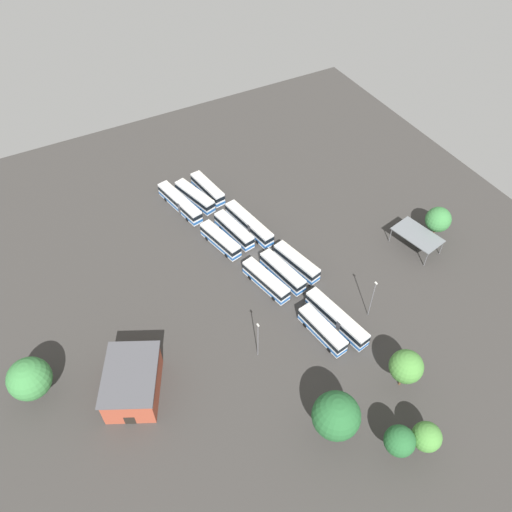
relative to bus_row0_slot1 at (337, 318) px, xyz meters
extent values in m
plane|color=#383533|center=(22.44, 4.78, -1.89)|extent=(124.04, 124.04, 0.00)
cube|color=silver|center=(0.05, 0.01, -0.02)|extent=(14.62, 4.95, 3.13)
cube|color=beige|center=(0.05, 0.01, 1.62)|extent=(14.02, 4.65, 0.14)
cube|color=black|center=(0.05, 0.01, 0.48)|extent=(14.70, 5.00, 1.00)
cube|color=#1E56A8|center=(0.05, 0.01, -0.90)|extent=(14.70, 5.00, 0.63)
cube|color=black|center=(7.16, 1.28, 0.58)|extent=(0.41, 2.00, 1.15)
cube|color=#47474C|center=(-1.51, -0.27, -0.02)|extent=(1.33, 2.63, 3.01)
cylinder|color=black|center=(4.25, 1.91, -1.39)|extent=(1.04, 0.47, 1.00)
cylinder|color=black|center=(4.65, -0.32, -1.39)|extent=(1.04, 0.47, 1.00)
cylinder|color=black|center=(-4.54, 0.34, -1.39)|extent=(1.04, 0.47, 1.00)
cylinder|color=black|center=(-4.15, -1.89, -1.39)|extent=(1.04, 0.47, 1.00)
cube|color=silver|center=(-0.88, 3.79, -0.02)|extent=(11.13, 3.96, 3.13)
cube|color=beige|center=(-0.88, 3.79, 1.62)|extent=(10.67, 3.70, 0.14)
cube|color=black|center=(-0.88, 3.79, 0.48)|extent=(11.19, 4.00, 1.00)
cube|color=#1E56A8|center=(-0.88, 3.79, -0.90)|extent=(11.19, 4.00, 0.63)
cube|color=black|center=(4.53, 4.56, 0.58)|extent=(0.34, 2.00, 1.15)
cylinder|color=black|center=(2.31, 5.38, -1.39)|extent=(1.03, 0.44, 1.00)
cylinder|color=black|center=(2.63, 3.14, -1.39)|extent=(1.03, 0.44, 1.00)
cylinder|color=black|center=(-4.38, 4.44, -1.39)|extent=(1.03, 0.44, 1.00)
cylinder|color=black|center=(-4.06, 2.20, -1.39)|extent=(1.03, 0.44, 1.00)
cube|color=silver|center=(15.64, -0.78, -0.02)|extent=(11.45, 4.89, 3.13)
cube|color=beige|center=(15.64, -0.78, 1.62)|extent=(10.97, 4.60, 0.14)
cube|color=black|center=(15.64, -0.78, 0.48)|extent=(11.52, 4.94, 1.00)
cube|color=#1E56A8|center=(15.64, -0.78, -0.90)|extent=(11.52, 4.94, 0.63)
cube|color=black|center=(21.10, 0.47, 0.58)|extent=(0.51, 1.98, 1.15)
cylinder|color=black|center=(18.77, 1.09, -1.39)|extent=(1.04, 0.52, 1.00)
cylinder|color=black|center=(19.27, -1.11, -1.39)|extent=(1.04, 0.52, 1.00)
cylinder|color=black|center=(12.00, -0.45, -1.39)|extent=(1.04, 0.52, 1.00)
cylinder|color=black|center=(12.51, -2.66, -1.39)|extent=(1.04, 0.52, 1.00)
cube|color=silver|center=(14.75, 3.06, -0.02)|extent=(11.66, 4.49, 3.13)
cube|color=beige|center=(14.75, 3.06, 1.62)|extent=(11.17, 4.21, 0.14)
cube|color=black|center=(14.75, 3.06, 0.48)|extent=(11.72, 4.54, 1.00)
cube|color=#1E56A8|center=(14.75, 3.06, -0.90)|extent=(11.72, 4.54, 0.63)
cube|color=black|center=(20.37, 4.10, 0.58)|extent=(0.43, 1.99, 1.15)
cylinder|color=black|center=(18.02, 4.81, -1.39)|extent=(1.04, 0.48, 1.00)
cylinder|color=black|center=(18.44, 2.59, -1.39)|extent=(1.04, 0.48, 1.00)
cylinder|color=black|center=(11.07, 3.53, -1.39)|extent=(1.04, 0.48, 1.00)
cylinder|color=black|center=(11.49, 1.30, -1.39)|extent=(1.04, 0.48, 1.00)
cube|color=silver|center=(14.36, 7.12, -0.02)|extent=(11.79, 4.92, 3.13)
cube|color=beige|center=(14.36, 7.12, 1.62)|extent=(11.30, 4.63, 0.14)
cube|color=black|center=(14.36, 7.12, 0.48)|extent=(11.86, 4.97, 1.00)
cube|color=#1E56A8|center=(14.36, 7.12, -0.90)|extent=(11.86, 4.97, 0.63)
cube|color=black|center=(20.00, 8.38, 0.58)|extent=(0.50, 1.98, 1.15)
cylinder|color=black|center=(17.60, 9.00, -1.39)|extent=(1.04, 0.51, 1.00)
cylinder|color=black|center=(18.10, 6.80, -1.39)|extent=(1.04, 0.51, 1.00)
cylinder|color=black|center=(10.63, 7.44, -1.39)|extent=(1.04, 0.51, 1.00)
cylinder|color=black|center=(11.12, 5.23, -1.39)|extent=(1.04, 0.51, 1.00)
cube|color=silver|center=(30.42, 2.43, -0.02)|extent=(14.62, 4.78, 3.13)
cube|color=beige|center=(30.42, 2.43, 1.62)|extent=(14.02, 4.50, 0.14)
cube|color=black|center=(30.42, 2.43, 0.48)|extent=(14.70, 4.83, 1.00)
cube|color=#1E56A8|center=(30.42, 2.43, -0.90)|extent=(14.70, 4.83, 0.63)
cube|color=black|center=(37.55, 3.61, 0.58)|extent=(0.39, 2.00, 1.15)
cube|color=#47474C|center=(28.86, 2.17, -0.02)|extent=(1.30, 2.62, 3.01)
cylinder|color=black|center=(34.65, 4.27, -1.39)|extent=(1.04, 0.46, 1.00)
cylinder|color=black|center=(35.02, 2.04, -1.39)|extent=(1.04, 0.46, 1.00)
cylinder|color=black|center=(25.83, 2.81, -1.39)|extent=(1.04, 0.46, 1.00)
cylinder|color=black|center=(26.20, 0.58, -1.39)|extent=(1.04, 0.46, 1.00)
cube|color=silver|center=(30.21, 6.24, -0.02)|extent=(11.54, 4.39, 3.13)
cube|color=beige|center=(30.21, 6.24, 1.62)|extent=(11.06, 4.12, 0.14)
cube|color=black|center=(30.21, 6.24, 0.48)|extent=(11.60, 4.44, 1.00)
cube|color=#1E56A8|center=(30.21, 6.24, -0.90)|extent=(11.60, 4.44, 0.63)
cube|color=black|center=(35.77, 7.23, 0.58)|extent=(0.41, 2.00, 1.15)
cylinder|color=black|center=(33.45, 7.96, -1.39)|extent=(1.04, 0.47, 1.00)
cylinder|color=black|center=(33.85, 5.74, -1.39)|extent=(1.04, 0.47, 1.00)
cylinder|color=black|center=(26.56, 6.74, -1.39)|extent=(1.04, 0.47, 1.00)
cylinder|color=black|center=(26.96, 4.51, -1.39)|extent=(1.04, 0.47, 1.00)
cube|color=silver|center=(28.88, 10.16, -0.02)|extent=(11.21, 4.86, 3.13)
cube|color=beige|center=(28.88, 10.16, 1.62)|extent=(10.74, 4.57, 0.14)
cube|color=black|center=(28.88, 10.16, 0.48)|extent=(11.28, 4.91, 1.00)
cube|color=#1E56A8|center=(28.88, 10.16, -0.90)|extent=(11.28, 4.91, 0.63)
cube|color=black|center=(34.23, 11.40, 0.58)|extent=(0.51, 1.98, 1.15)
cylinder|color=black|center=(31.93, 12.03, -1.39)|extent=(1.04, 0.52, 1.00)
cylinder|color=black|center=(32.44, 9.82, -1.39)|extent=(1.04, 0.52, 1.00)
cylinder|color=black|center=(25.32, 10.50, -1.39)|extent=(1.04, 0.52, 1.00)
cylinder|color=black|center=(25.83, 8.29, -1.39)|extent=(1.04, 0.52, 1.00)
cube|color=silver|center=(45.73, 5.42, -0.02)|extent=(11.27, 4.01, 3.13)
cube|color=beige|center=(45.73, 5.42, 1.62)|extent=(10.81, 3.75, 0.14)
cube|color=black|center=(45.73, 5.42, 0.48)|extent=(11.33, 4.05, 1.00)
cube|color=#1E56A8|center=(45.73, 5.42, -0.90)|extent=(11.33, 4.05, 0.63)
cube|color=black|center=(51.21, 6.21, 0.58)|extent=(0.35, 2.00, 1.15)
cylinder|color=black|center=(48.96, 7.03, -1.39)|extent=(1.03, 0.44, 1.00)
cylinder|color=black|center=(49.28, 4.79, -1.39)|extent=(1.03, 0.44, 1.00)
cylinder|color=black|center=(42.19, 6.05, -1.39)|extent=(1.03, 0.44, 1.00)
cylinder|color=black|center=(42.51, 3.81, -1.39)|extent=(1.03, 0.44, 1.00)
cube|color=silver|center=(44.58, 9.23, -0.02)|extent=(11.84, 5.46, 3.13)
cube|color=beige|center=(44.58, 9.23, 1.62)|extent=(11.34, 5.15, 0.14)
cube|color=black|center=(44.58, 9.23, 0.48)|extent=(11.90, 5.51, 1.00)
cube|color=#1E56A8|center=(44.58, 9.23, -0.90)|extent=(11.90, 5.51, 0.63)
cube|color=black|center=(50.18, 10.77, 0.58)|extent=(0.59, 1.96, 1.15)
cylinder|color=black|center=(47.74, 11.27, -1.39)|extent=(1.04, 0.56, 1.00)
cylinder|color=black|center=(48.34, 9.09, -1.39)|extent=(1.04, 0.56, 1.00)
cylinder|color=black|center=(40.81, 9.36, -1.39)|extent=(1.04, 0.56, 1.00)
cylinder|color=black|center=(41.41, 7.18, -1.39)|extent=(1.04, 0.56, 1.00)
cube|color=silver|center=(44.21, 13.14, -0.02)|extent=(14.62, 5.24, 3.13)
cube|color=beige|center=(44.21, 13.14, 1.62)|extent=(14.01, 4.93, 0.14)
cube|color=black|center=(44.21, 13.14, 0.48)|extent=(14.69, 5.29, 1.00)
cube|color=#1E56A8|center=(44.21, 13.14, -0.90)|extent=(14.69, 5.29, 0.63)
cube|color=black|center=(51.29, 14.56, 0.58)|extent=(0.45, 1.99, 1.15)
cube|color=#47474C|center=(42.66, 12.83, -0.02)|extent=(1.37, 2.64, 3.01)
cylinder|color=black|center=(48.37, 15.12, -1.39)|extent=(1.04, 0.49, 1.00)
cylinder|color=black|center=(48.81, 12.91, -1.39)|extent=(1.04, 0.49, 1.00)
cylinder|color=black|center=(39.61, 13.37, -1.39)|extent=(1.04, 0.49, 1.00)
cylinder|color=black|center=(40.05, 11.15, -1.39)|extent=(1.04, 0.49, 1.00)
cube|color=#99422D|center=(4.67, 37.91, 0.96)|extent=(14.05, 12.58, 5.69)
cube|color=#4C4C51|center=(4.67, 37.91, 3.98)|extent=(14.89, 13.34, 0.36)
cube|color=black|center=(-0.50, 40.50, -0.79)|extent=(0.86, 1.64, 2.20)
cube|color=slate|center=(8.80, -26.35, 1.92)|extent=(10.95, 7.77, 0.20)
cylinder|color=#59595B|center=(12.85, -22.82, -0.04)|extent=(0.20, 0.20, 3.71)
cylinder|color=#59595B|center=(13.92, -27.98, -0.04)|extent=(0.20, 0.20, 3.71)
cylinder|color=#59595B|center=(3.68, -24.72, -0.04)|extent=(0.20, 0.20, 3.71)
cylinder|color=#59595B|center=(4.75, -29.88, -0.04)|extent=(0.20, 0.20, 3.71)
cylinder|color=slate|center=(-1.06, -6.71, 2.73)|extent=(0.16, 0.16, 9.24)
cube|color=silver|center=(-1.06, -6.71, 7.54)|extent=(0.56, 0.28, 0.20)
cylinder|color=slate|center=(1.13, 16.12, 2.60)|extent=(0.16, 0.16, 8.98)
cube|color=silver|center=(1.13, 16.12, 7.27)|extent=(0.56, 0.28, 0.20)
cylinder|color=brown|center=(11.76, 52.45, -0.69)|extent=(0.44, 0.44, 2.39)
sphere|color=#387A3D|center=(11.76, 52.45, 3.53)|extent=(7.12, 7.12, 7.12)
cylinder|color=brown|center=(-26.08, 1.93, -0.58)|extent=(0.44, 0.44, 2.61)
sphere|color=#478438|center=(-26.08, 1.93, 2.67)|extent=(4.59, 4.59, 4.59)
cylinder|color=brown|center=(9.48, -32.19, -0.52)|extent=(0.44, 0.44, 2.74)
sphere|color=#387A3D|center=(9.48, -32.19, 3.17)|extent=(5.45, 5.45, 5.45)
cylinder|color=brown|center=(-24.79, 6.18, -0.35)|extent=(0.44, 0.44, 3.07)
sphere|color=#235B2D|center=(-24.79, 6.18, 3.20)|extent=(4.75, 4.75, 4.75)
cylinder|color=brown|center=(-17.54, 12.82, -0.15)|extent=(0.44, 0.44, 3.47)
sphere|color=#235B2D|center=(-17.54, 12.82, 4.77)|extent=(7.51, 7.51, 7.51)
cylinder|color=brown|center=(-15.59, -2.52, -0.21)|extent=(0.44, 0.44, 3.36)
sphere|color=#478438|center=(-15.59, -2.52, 3.88)|extent=(5.66, 5.66, 5.66)
camera|label=1|loc=(-42.79, 40.20, 77.85)|focal=36.07mm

